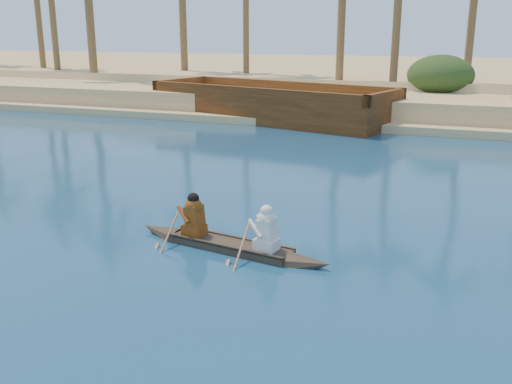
% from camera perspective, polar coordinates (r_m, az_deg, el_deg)
% --- Properties ---
extents(sandy_embankment, '(150.00, 51.00, 1.50)m').
position_cam_1_polar(sandy_embankment, '(52.16, 7.02, 11.41)').
color(sandy_embankment, '#DDCB7C').
rests_on(sandy_embankment, ground).
extents(shrub_cluster, '(100.00, 6.00, 2.40)m').
position_cam_1_polar(shrub_cluster, '(37.40, 1.22, 10.86)').
color(shrub_cluster, '#203814').
rests_on(shrub_cluster, ground).
extents(canoe, '(4.65, 1.34, 1.27)m').
position_cam_1_polar(canoe, '(11.97, -2.72, -4.65)').
color(canoe, '#3D2E21').
rests_on(canoe, ground).
extents(barge_mid, '(13.42, 7.39, 2.13)m').
position_cam_1_polar(barge_mid, '(29.69, 1.50, 8.68)').
color(barge_mid, brown).
rests_on(barge_mid, ground).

